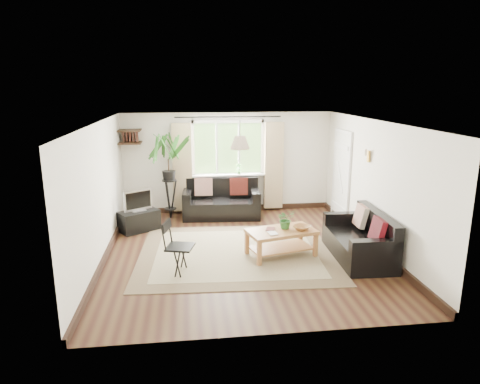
{
  "coord_description": "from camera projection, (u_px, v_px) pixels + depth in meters",
  "views": [
    {
      "loc": [
        -0.97,
        -7.4,
        3.02
      ],
      "look_at": [
        0.0,
        0.4,
        1.05
      ],
      "focal_mm": 32.0,
      "sensor_mm": 36.0,
      "label": 1
    }
  ],
  "objects": [
    {
      "name": "tv",
      "position": [
        138.0,
        200.0,
        8.98
      ],
      "size": [
        0.63,
        0.51,
        0.48
      ],
      "primitive_type": null,
      "rotation": [
        0.0,
        0.0,
        0.56
      ],
      "color": "#A5A5AA",
      "rests_on": "tv_stand"
    },
    {
      "name": "book_a",
      "position": [
        268.0,
        233.0,
        7.47
      ],
      "size": [
        0.18,
        0.23,
        0.02
      ],
      "primitive_type": "imported",
      "rotation": [
        0.0,
        0.0,
        0.13
      ],
      "color": "white",
      "rests_on": "coffee_table"
    },
    {
      "name": "table_plant",
      "position": [
        286.0,
        219.0,
        7.72
      ],
      "size": [
        0.39,
        0.36,
        0.36
      ],
      "primitive_type": "imported",
      "rotation": [
        0.0,
        0.0,
        0.29
      ],
      "color": "#2A6127",
      "rests_on": "coffee_table"
    },
    {
      "name": "palm_stand",
      "position": [
        169.0,
        177.0,
        9.79
      ],
      "size": [
        0.87,
        0.87,
        1.97
      ],
      "primitive_type": null,
      "rotation": [
        0.0,
        0.0,
        -0.14
      ],
      "color": "black",
      "rests_on": "floor"
    },
    {
      "name": "ceiling",
      "position": [
        243.0,
        122.0,
        7.39
      ],
      "size": [
        5.5,
        5.5,
        0.0
      ],
      "primitive_type": "plane",
      "rotation": [
        3.14,
        0.0,
        0.0
      ],
      "color": "white",
      "rests_on": "floor"
    },
    {
      "name": "bowl",
      "position": [
        302.0,
        228.0,
        7.69
      ],
      "size": [
        0.42,
        0.42,
        0.07
      ],
      "primitive_type": "imported",
      "rotation": [
        0.0,
        0.0,
        0.59
      ],
      "color": "#946133",
      "rests_on": "coffee_table"
    },
    {
      "name": "rug",
      "position": [
        236.0,
        253.0,
        7.9
      ],
      "size": [
        3.69,
        3.22,
        0.02
      ],
      "primitive_type": "cube",
      "rotation": [
        0.0,
        0.0,
        -0.05
      ],
      "color": "beige",
      "rests_on": "floor"
    },
    {
      "name": "wall_left",
      "position": [
        100.0,
        193.0,
        7.39
      ],
      "size": [
        0.02,
        5.5,
        2.4
      ],
      "primitive_type": "cube",
      "color": "white",
      "rests_on": "floor"
    },
    {
      "name": "door",
      "position": [
        341.0,
        177.0,
        9.66
      ],
      "size": [
        0.06,
        0.96,
        2.06
      ],
      "primitive_type": "cube",
      "color": "silver",
      "rests_on": "wall_right"
    },
    {
      "name": "wall_sconce",
      "position": [
        367.0,
        154.0,
        8.13
      ],
      "size": [
        0.12,
        0.12,
        0.28
      ],
      "primitive_type": null,
      "color": "beige",
      "rests_on": "wall_right"
    },
    {
      "name": "corner_shelf",
      "position": [
        130.0,
        137.0,
        9.65
      ],
      "size": [
        0.5,
        0.5,
        0.34
      ],
      "primitive_type": null,
      "color": "black",
      "rests_on": "wall_back"
    },
    {
      "name": "wall_front",
      "position": [
        273.0,
        244.0,
        5.04
      ],
      "size": [
        5.0,
        0.02,
        2.4
      ],
      "primitive_type": "cube",
      "color": "white",
      "rests_on": "floor"
    },
    {
      "name": "wall_right",
      "position": [
        375.0,
        185.0,
        7.98
      ],
      "size": [
        0.02,
        5.5,
        2.4
      ],
      "primitive_type": "cube",
      "color": "white",
      "rests_on": "floor"
    },
    {
      "name": "sofa_back",
      "position": [
        221.0,
        199.0,
        10.01
      ],
      "size": [
        1.83,
        1.01,
        0.83
      ],
      "primitive_type": null,
      "rotation": [
        0.0,
        0.0,
        -0.07
      ],
      "color": "black",
      "rests_on": "floor"
    },
    {
      "name": "tv_stand",
      "position": [
        139.0,
        221.0,
        9.09
      ],
      "size": [
        0.92,
        0.82,
        0.43
      ],
      "primitive_type": "cube",
      "rotation": [
        0.0,
        0.0,
        0.56
      ],
      "color": "black",
      "rests_on": "floor"
    },
    {
      "name": "wall_back",
      "position": [
        228.0,
        163.0,
        10.33
      ],
      "size": [
        5.0,
        0.02,
        2.4
      ],
      "primitive_type": "cube",
      "color": "white",
      "rests_on": "floor"
    },
    {
      "name": "sill_plant",
      "position": [
        239.0,
        169.0,
        10.28
      ],
      "size": [
        0.14,
        0.1,
        0.27
      ],
      "primitive_type": "imported",
      "color": "#2D6023",
      "rests_on": "window"
    },
    {
      "name": "pendant_lamp",
      "position": [
        240.0,
        139.0,
        7.86
      ],
      "size": [
        0.36,
        0.36,
        0.54
      ],
      "primitive_type": null,
      "color": "beige",
      "rests_on": "ceiling"
    },
    {
      "name": "floor",
      "position": [
        243.0,
        252.0,
        7.98
      ],
      "size": [
        5.5,
        5.5,
        0.0
      ],
      "primitive_type": "plane",
      "color": "black",
      "rests_on": "ground"
    },
    {
      "name": "folding_chair",
      "position": [
        180.0,
        248.0,
        6.96
      ],
      "size": [
        0.56,
        0.56,
        0.89
      ],
      "primitive_type": null,
      "rotation": [
        0.0,
        0.0,
        1.32
      ],
      "color": "black",
      "rests_on": "floor"
    },
    {
      "name": "window",
      "position": [
        228.0,
        148.0,
        10.21
      ],
      "size": [
        2.5,
        0.16,
        2.16
      ],
      "primitive_type": null,
      "color": "white",
      "rests_on": "wall_back"
    },
    {
      "name": "book_b",
      "position": [
        266.0,
        229.0,
        7.71
      ],
      "size": [
        0.21,
        0.25,
        0.02
      ],
      "primitive_type": "imported",
      "rotation": [
        0.0,
        0.0,
        -0.32
      ],
      "color": "brown",
      "rests_on": "coffee_table"
    },
    {
      "name": "sofa_right",
      "position": [
        359.0,
        237.0,
        7.6
      ],
      "size": [
        1.72,
        0.91,
        0.8
      ],
      "primitive_type": null,
      "rotation": [
        0.0,
        0.0,
        -1.61
      ],
      "color": "black",
      "rests_on": "floor"
    },
    {
      "name": "coffee_table",
      "position": [
        281.0,
        243.0,
        7.73
      ],
      "size": [
        1.33,
        0.93,
        0.49
      ],
      "primitive_type": null,
      "rotation": [
        0.0,
        0.0,
        0.25
      ],
      "color": "olive",
      "rests_on": "floor"
    }
  ]
}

